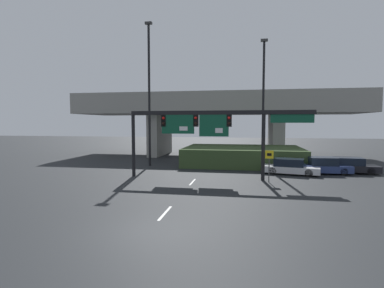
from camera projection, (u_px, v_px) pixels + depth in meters
The scene contains 11 objects.
ground_plane at pixel (149, 231), 12.36m from camera, with size 160.00×160.00×0.00m, color black.
lane_markings at pixel (200, 173), 26.43m from camera, with size 0.14×26.07×0.01m.
signal_gantry at pixel (209, 124), 23.59m from camera, with size 14.43×0.44×5.42m.
speed_limit_sign at pixel (269, 161), 22.28m from camera, with size 0.60×0.11×2.46m.
highway_light_pole_near at pixel (263, 100), 30.67m from camera, with size 0.70×0.36×12.92m.
highway_light_pole_far at pixel (149, 91), 30.67m from camera, with size 0.70×0.36×14.64m.
overpass_bridge at pixel (216, 112), 40.32m from camera, with size 36.94×9.94×8.29m.
grass_embankment at pixel (243, 156), 32.18m from camera, with size 12.21×8.47×1.86m.
parked_sedan_near_right at pixel (290, 167), 25.96m from camera, with size 4.96×2.76×1.35m.
parked_sedan_mid_right at pixel (324, 166), 26.26m from camera, with size 4.35×1.98×1.45m.
parked_sedan_far_right at pixel (350, 166), 26.63m from camera, with size 4.58×2.07×1.39m.
Camera 1 is at (3.84, -11.59, 4.46)m, focal length 28.00 mm.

